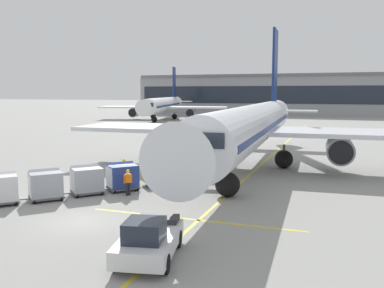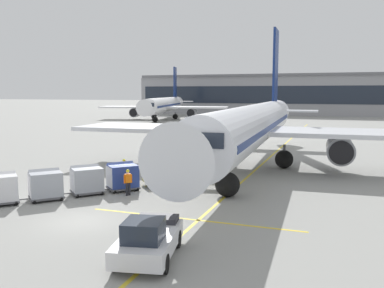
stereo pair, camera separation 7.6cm
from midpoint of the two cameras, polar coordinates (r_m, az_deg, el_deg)
ground_plane at (r=23.12m, az=-14.68°, el=-10.12°), size 600.00×600.00×0.00m
parked_airplane at (r=37.21m, az=8.30°, el=2.46°), size 32.98×42.18×14.48m
belt_loader at (r=30.70m, az=-2.92°, el=-4.04°), size 4.87×4.54×2.73m
baggage_cart_lead at (r=29.29m, az=-9.54°, el=-4.33°), size 2.53×2.55×1.91m
baggage_cart_second at (r=28.64m, az=-14.23°, el=-4.71°), size 2.53×2.55×1.91m
baggage_cart_third at (r=27.89m, az=-19.41°, el=-5.21°), size 2.53×2.55×1.91m
baggage_cart_fourth at (r=27.81m, az=-24.78°, el=-5.50°), size 2.53×2.55×1.91m
pushback_tug at (r=17.46m, az=-6.01°, el=-12.78°), size 2.95×4.74×1.83m
ground_crew_by_loader at (r=27.77m, az=-8.79°, el=-4.94°), size 0.43×0.44×1.74m
ground_crew_by_carts at (r=30.54m, az=-8.86°, el=-3.85°), size 0.33×0.56×1.74m
ground_crew_marshaller at (r=32.06m, az=-9.31°, el=-3.34°), size 0.52×0.38×1.74m
safety_cone_engine_keepout at (r=35.42m, az=-4.34°, el=-3.38°), size 0.59×0.59×0.67m
apron_guidance_line_lead_in at (r=36.88m, az=8.52°, el=-3.53°), size 0.20×110.00×0.01m
apron_guidance_line_stop_bar at (r=22.63m, az=-0.02°, el=-10.25°), size 12.00×0.20×0.01m
terminal_building at (r=132.94m, az=13.92°, el=6.55°), size 96.39×19.45×12.06m
distant_airplane at (r=104.02m, az=-3.99°, el=5.28°), size 32.13×40.77×13.80m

